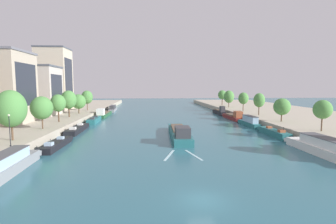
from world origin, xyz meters
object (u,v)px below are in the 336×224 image
moored_boat_right_gap_after (249,122)px  lamppost_left_bank (10,129)px  tree_left_by_lamp (42,108)px  tree_left_far (69,100)px  moored_boat_right_near (324,147)px  barge_midriver (179,133)px  tree_left_past_mid (58,103)px  tree_right_far (222,95)px  moored_boat_left_far (77,129)px  moored_boat_right_end (220,112)px  tree_left_distant (79,102)px  moored_boat_left_downstream (113,109)px  moored_boat_left_end (94,120)px  moored_boat_right_second (234,117)px  tree_right_distant (259,100)px  moored_boat_left_near (56,144)px  tree_left_nearest (11,109)px  tree_right_nearest (243,98)px  tree_right_midway (229,97)px  moored_boat_right_lone (274,133)px  moored_boat_left_upstream (103,114)px  moored_boat_left_lone (10,163)px  tree_right_second (323,109)px  tree_left_second (87,97)px  tree_right_end_of_row (282,107)px

moored_boat_right_gap_after → lamppost_left_bank: (-45.23, -26.39, 3.11)m
tree_left_by_lamp → tree_left_far: 20.04m
moored_boat_right_near → barge_midriver: bearing=144.0°
lamppost_left_bank → moored_boat_right_gap_after: bearing=30.3°
tree_left_past_mid → tree_right_far: (54.66, 51.95, 0.17)m
moored_boat_left_far → moored_boat_right_near: moored_boat_right_near is taller
moored_boat_right_end → tree_left_distant: (-47.95, -9.73, 4.48)m
moored_boat_left_downstream → moored_boat_right_near: size_ratio=0.92×
moored_boat_left_downstream → tree_left_distant: (-6.87, -24.96, 4.47)m
moored_boat_left_end → moored_boat_right_second: bearing=5.2°
moored_boat_right_near → moored_boat_left_downstream: bearing=120.4°
tree_left_far → tree_left_by_lamp: bearing=-87.0°
tree_left_by_lamp → tree_right_distant: size_ratio=1.00×
tree_left_distant → moored_boat_right_end: bearing=11.5°
lamppost_left_bank → moored_boat_left_near: bearing=58.0°
moored_boat_left_far → moored_boat_right_gap_after: size_ratio=1.17×
tree_left_past_mid → tree_left_distant: tree_left_past_mid is taller
moored_boat_left_downstream → lamppost_left_bank: bearing=-93.3°
moored_boat_right_gap_after → tree_left_by_lamp: size_ratio=1.74×
tree_left_far → tree_left_nearest: bearing=-88.3°
moored_boat_left_near → moored_boat_left_end: size_ratio=0.95×
tree_left_far → lamppost_left_bank: size_ratio=1.61×
tree_right_nearest → tree_right_midway: size_ratio=0.94×
tree_left_nearest → tree_left_far: (-0.91, 30.85, -0.19)m
moored_boat_left_far → tree_right_nearest: 56.46m
moored_boat_right_lone → moored_boat_right_second: moored_boat_right_second is taller
moored_boat_right_lone → tree_right_midway: size_ratio=1.60×
moored_boat_left_end → tree_right_far: size_ratio=1.68×
tree_left_distant → tree_left_nearest: bearing=-88.7°
moored_boat_left_upstream → tree_left_nearest: 47.80m
moored_boat_left_lone → tree_left_by_lamp: size_ratio=1.89×
moored_boat_left_end → tree_right_second: (48.56, -27.56, 5.20)m
tree_left_second → lamppost_left_bank: 55.21m
moored_boat_right_gap_after → moored_boat_right_near: bearing=-89.2°
moored_boat_right_gap_after → tree_right_far: (7.27, 50.65, 5.29)m
tree_left_far → tree_right_far: 69.44m
moored_boat_left_near → tree_left_far: 30.17m
moored_boat_left_near → tree_right_nearest: bearing=41.7°
tree_right_midway → tree_left_by_lamp: bearing=-137.4°
tree_right_far → tree_left_far: bearing=-142.9°
tree_right_distant → tree_right_far: tree_right_far is taller
moored_boat_left_lone → tree_right_distant: tree_right_distant is taller
moored_boat_left_near → tree_right_end_of_row: size_ratio=1.93×
tree_left_nearest → tree_right_nearest: bearing=39.8°
moored_boat_right_end → moored_boat_right_gap_after: bearing=-89.7°
tree_right_second → tree_right_end_of_row: tree_right_second is taller
tree_left_second → tree_left_past_mid: bearing=-88.8°
moored_boat_left_end → tree_left_far: 8.88m
barge_midriver → moored_boat_left_near: barge_midriver is taller
moored_boat_left_near → tree_left_nearest: bearing=-160.6°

